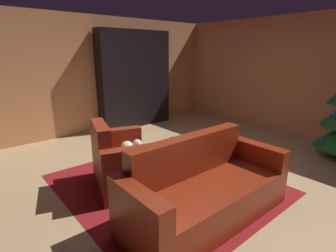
{
  "coord_description": "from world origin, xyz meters",
  "views": [
    {
      "loc": [
        2.69,
        -2.58,
        1.79
      ],
      "look_at": [
        -0.15,
        -0.19,
        0.73
      ],
      "focal_mm": 27.86,
      "sensor_mm": 36.0,
      "label": 1
    }
  ],
  "objects_px": {
    "bottle_on_table": "(172,147)",
    "bookshelf_unit": "(138,79)",
    "armchair_red": "(122,163)",
    "couch_red": "(205,191)",
    "coffee_table": "(169,162)",
    "book_stack_on_table": "(169,157)"
  },
  "relations": [
    {
      "from": "armchair_red",
      "to": "couch_red",
      "type": "relative_size",
      "value": 0.6
    },
    {
      "from": "bottle_on_table",
      "to": "bookshelf_unit",
      "type": "bearing_deg",
      "value": 153.97
    },
    {
      "from": "coffee_table",
      "to": "armchair_red",
      "type": "bearing_deg",
      "value": -138.22
    },
    {
      "from": "coffee_table",
      "to": "bottle_on_table",
      "type": "bearing_deg",
      "value": 125.47
    },
    {
      "from": "coffee_table",
      "to": "bottle_on_table",
      "type": "height_order",
      "value": "bottle_on_table"
    },
    {
      "from": "armchair_red",
      "to": "coffee_table",
      "type": "xyz_separation_m",
      "value": [
        0.48,
        0.43,
        0.06
      ]
    },
    {
      "from": "bookshelf_unit",
      "to": "coffee_table",
      "type": "distance_m",
      "value": 3.4
    },
    {
      "from": "armchair_red",
      "to": "bottle_on_table",
      "type": "relative_size",
      "value": 4.88
    },
    {
      "from": "bookshelf_unit",
      "to": "armchair_red",
      "type": "relative_size",
      "value": 1.92
    },
    {
      "from": "book_stack_on_table",
      "to": "bottle_on_table",
      "type": "height_order",
      "value": "bottle_on_table"
    },
    {
      "from": "bookshelf_unit",
      "to": "bottle_on_table",
      "type": "height_order",
      "value": "bookshelf_unit"
    },
    {
      "from": "armchair_red",
      "to": "coffee_table",
      "type": "bearing_deg",
      "value": 41.78
    },
    {
      "from": "bookshelf_unit",
      "to": "couch_red",
      "type": "height_order",
      "value": "bookshelf_unit"
    },
    {
      "from": "couch_red",
      "to": "coffee_table",
      "type": "distance_m",
      "value": 0.73
    },
    {
      "from": "armchair_red",
      "to": "bottle_on_table",
      "type": "bearing_deg",
      "value": 56.29
    },
    {
      "from": "coffee_table",
      "to": "bottle_on_table",
      "type": "relative_size",
      "value": 2.59
    },
    {
      "from": "couch_red",
      "to": "armchair_red",
      "type": "bearing_deg",
      "value": -163.94
    },
    {
      "from": "bookshelf_unit",
      "to": "bottle_on_table",
      "type": "bearing_deg",
      "value": -26.03
    },
    {
      "from": "couch_red",
      "to": "bottle_on_table",
      "type": "bearing_deg",
      "value": 164.59
    },
    {
      "from": "book_stack_on_table",
      "to": "couch_red",
      "type": "bearing_deg",
      "value": -5.38
    },
    {
      "from": "coffee_table",
      "to": "book_stack_on_table",
      "type": "xyz_separation_m",
      "value": [
        0.03,
        -0.02,
        0.08
      ]
    },
    {
      "from": "bookshelf_unit",
      "to": "bottle_on_table",
      "type": "relative_size",
      "value": 9.37
    }
  ]
}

